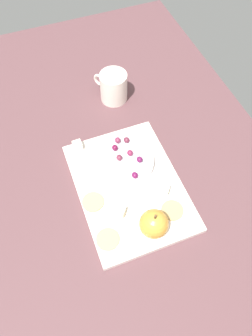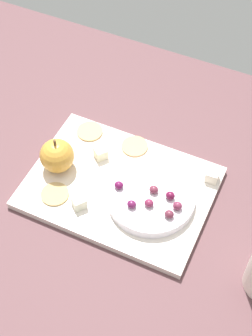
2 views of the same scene
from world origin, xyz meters
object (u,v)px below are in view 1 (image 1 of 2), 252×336
object	(u,v)px
cheese_cube_0	(164,190)
grape_5	(135,175)
cheese_cube_1	(78,146)
cracker_2	(172,210)
grape_2	(118,158)
cup	(113,87)
apple_whole	(154,224)
grape_0	(127,140)
grape_3	(113,148)
grape_1	(130,153)
cheese_cube_2	(120,211)
cracker_1	(108,239)
grape_4	(118,140)
grape_6	(140,159)
serving_dish	(122,161)
cracker_0	(93,202)
platter	(127,187)

from	to	relation	value
cheese_cube_0	grape_5	size ratio (longest dim) A/B	1.36
cheese_cube_1	cracker_2	xyz separation A→B (cm)	(-25.46, -15.76, -0.96)
grape_2	cup	xyz separation A→B (cm)	(23.90, -7.34, 0.25)
apple_whole	grape_0	world-z (taller)	apple_whole
grape_3	apple_whole	bearing A→B (deg)	-176.41
grape_1	grape_3	bearing A→B (deg)	51.25
apple_whole	grape_2	world-z (taller)	apple_whole
cheese_cube_2	cracker_2	bearing A→B (deg)	-107.50
cracker_1	grape_4	distance (cm)	26.04
cracker_2	grape_1	size ratio (longest dim) A/B	3.12
cracker_1	grape_6	world-z (taller)	grape_6
serving_dish	cracker_1	bearing A→B (deg)	150.57
cheese_cube_1	cracker_0	size ratio (longest dim) A/B	0.44
cracker_0	grape_0	xyz separation A→B (cm)	(12.73, -13.50, 2.50)
grape_2	grape_3	size ratio (longest dim) A/B	1.00
cracker_0	grape_2	bearing A→B (deg)	-48.89
cheese_cube_1	apple_whole	bearing A→B (deg)	-161.12
cheese_cube_2	grape_1	size ratio (longest dim) A/B	1.36
cracker_1	platter	bearing A→B (deg)	-38.68
serving_dish	cracker_1	world-z (taller)	serving_dish
cheese_cube_1	grape_2	size ratio (longest dim) A/B	1.36
cheese_cube_1	cheese_cube_0	bearing A→B (deg)	-141.61
cheese_cube_2	grape_2	xyz separation A→B (cm)	(13.26, -4.34, 1.55)
cracker_0	grape_1	distance (cm)	15.65
serving_dish	cheese_cube_0	bearing A→B (deg)	-150.08
grape_0	grape_2	xyz separation A→B (cm)	(-4.52, 4.09, 0.01)
cracker_2	grape_4	size ratio (longest dim) A/B	3.12
platter	cheese_cube_0	size ratio (longest dim) A/B	14.88
platter	apple_whole	bearing A→B (deg)	-173.74
cheese_cube_2	cracker_0	distance (cm)	7.22
grape_4	cheese_cube_0	bearing A→B (deg)	-161.05
cheese_cube_2	grape_2	bearing A→B (deg)	-18.14
grape_4	cup	bearing A→B (deg)	-16.32
serving_dish	grape_1	distance (cm)	2.98
cracker_1	grape_5	distance (cm)	16.68
cracker_2	grape_3	world-z (taller)	grape_3
serving_dish	grape_4	world-z (taller)	grape_4
cracker_0	cracker_2	world-z (taller)	same
cheese_cube_1	grape_2	bearing A→B (deg)	-135.61
cheese_cube_2	cup	distance (cm)	39.00
grape_3	grape_4	world-z (taller)	same
serving_dish	grape_0	xyz separation A→B (cm)	(4.69, -3.04, 1.71)
cheese_cube_1	grape_4	distance (cm)	10.79
cheese_cube_0	cracker_1	world-z (taller)	cheese_cube_0
cracker_0	cracker_2	xyz separation A→B (cm)	(-8.78, -16.88, 0.00)
serving_dish	grape_2	size ratio (longest dim) A/B	9.58
cheese_cube_0	grape_2	bearing A→B (deg)	33.30
grape_6	cracker_1	bearing A→B (deg)	138.40
grape_2	grape_3	world-z (taller)	same
cheese_cube_2	cup	world-z (taller)	cup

